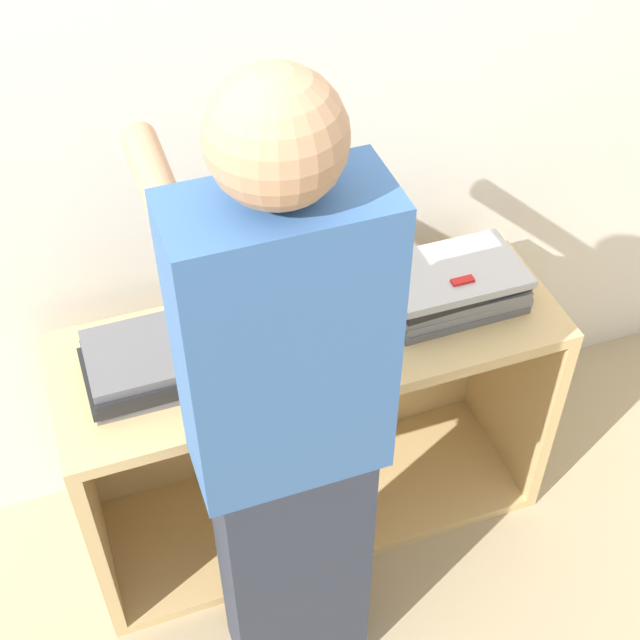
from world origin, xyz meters
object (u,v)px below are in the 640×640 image
Objects in this scene: laptop_open at (304,309)px; laptop_stack_right at (451,284)px; laptop_stack_left at (161,360)px; person at (287,441)px.

laptop_stack_right is at bearing -7.16° from laptop_open.
laptop_open is at bearing 172.84° from laptop_stack_right.
laptop_stack_left is (-0.39, -0.05, -0.00)m from laptop_open.
person is (-0.59, -0.41, 0.07)m from laptop_stack_right.
laptop_stack_left is at bearing -172.00° from laptop_open.
person is at bearing -64.35° from laptop_stack_left.
laptop_open is 0.96× the size of laptop_stack_left.
laptop_stack_left is 0.78m from laptop_stack_right.
person is at bearing -112.81° from laptop_open.
laptop_stack_right is (0.78, 0.00, 0.01)m from laptop_stack_left.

